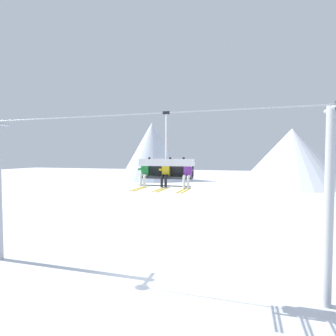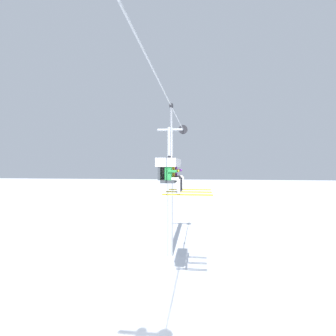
{
  "view_description": "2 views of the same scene",
  "coord_description": "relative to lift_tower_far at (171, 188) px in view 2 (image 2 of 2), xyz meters",
  "views": [
    {
      "loc": [
        5.27,
        -11.65,
        6.04
      ],
      "look_at": [
        2.1,
        -0.91,
        5.53
      ],
      "focal_mm": 28.0,
      "sensor_mm": 36.0,
      "label": 1
    },
    {
      "loc": [
        -7.76,
        -1.91,
        5.64
      ],
      "look_at": [
        1.76,
        -0.71,
        5.56
      ],
      "focal_mm": 28.0,
      "sensor_mm": 36.0,
      "label": 2
    }
  ],
  "objects": [
    {
      "name": "skier_purple",
      "position": [
        -5.53,
        -0.92,
        1.09
      ],
      "size": [
        0.48,
        1.7,
        1.34
      ],
      "color": "purple"
    },
    {
      "name": "lift_tower_far",
      "position": [
        0.0,
        0.0,
        0.0
      ],
      "size": [
        0.36,
        1.88,
        8.18
      ],
      "color": "#9EA3A8",
      "rests_on": "ground_plane"
    },
    {
      "name": "chairlift_chair",
      "position": [
        -6.49,
        -0.71,
        1.38
      ],
      "size": [
        2.35,
        0.74,
        3.2
      ],
      "color": "#33383D"
    },
    {
      "name": "lift_cable",
      "position": [
        -8.45,
        -0.78,
        3.64
      ],
      "size": [
        18.89,
        0.05,
        0.05
      ],
      "color": "#9EA3A8"
    },
    {
      "name": "skier_green",
      "position": [
        -7.45,
        -0.92,
        1.09
      ],
      "size": [
        0.48,
        1.7,
        1.34
      ],
      "color": "#23843D"
    },
    {
      "name": "skier_yellow",
      "position": [
        -6.48,
        -0.92,
        1.09
      ],
      "size": [
        0.48,
        1.7,
        1.34
      ],
      "color": "yellow"
    }
  ]
}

